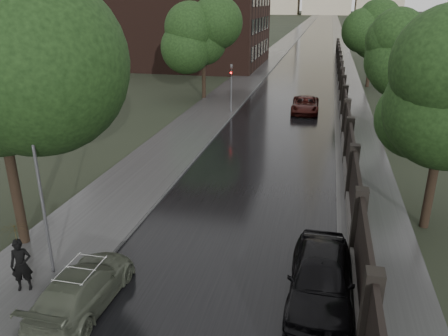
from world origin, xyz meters
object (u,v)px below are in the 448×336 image
tree_right_a (445,109)px  tree_right_c (373,39)px  lamp_post (43,204)px  volga_sedan (83,287)px  traffic_light (231,84)px  pedestrian_umbrella (16,238)px  car_right_far (305,105)px  tree_right_b (395,61)px  tree_left_far (203,42)px  car_right_near (321,277)px

tree_right_a → tree_right_c: (0.00, 32.00, 0.00)m
lamp_post → volga_sedan: size_ratio=1.17×
traffic_light → pedestrian_umbrella: (-1.41, -24.55, -0.40)m
lamp_post → car_right_far: lamp_post is taller
tree_right_a → tree_right_b: bearing=90.0°
traffic_light → volga_sedan: bearing=-88.3°
tree_right_b → traffic_light: tree_right_b is taller
tree_left_far → tree_right_b: 17.45m
tree_right_a → tree_right_c: bearing=90.0°
traffic_light → volga_sedan: size_ratio=0.92×
lamp_post → tree_left_far: bearing=95.2°
tree_right_c → car_right_near: (-4.10, -37.80, -4.13)m
tree_right_a → tree_right_c: size_ratio=1.00×
tree_right_c → car_right_far: 15.14m
tree_right_b → car_right_near: 20.64m
lamp_post → traffic_light: 23.52m
volga_sedan → tree_right_a: bearing=-144.6°
tree_right_a → tree_right_c: 32.00m
car_right_near → tree_left_far: bearing=112.8°
tree_right_b → volga_sedan: (-11.08, -21.66, -4.32)m
car_right_far → pedestrian_umbrella: bearing=-106.8°
tree_right_c → volga_sedan: (-11.08, -39.66, -4.32)m
traffic_light → car_right_far: traffic_light is taller
lamp_post → car_right_far: (7.00, 25.24, -2.02)m
tree_right_b → tree_right_c: (0.00, 18.00, 0.00)m
tree_left_far → traffic_light: 6.84m
tree_left_far → tree_right_a: tree_left_far is taller
tree_right_b → tree_right_c: same height
traffic_light → lamp_post: bearing=-92.7°
tree_right_a → traffic_light: size_ratio=1.75×
lamp_post → volga_sedan: lamp_post is taller
tree_right_c → volga_sedan: size_ratio=1.61×
tree_left_far → lamp_post: 28.73m
lamp_post → car_right_far: 26.27m
tree_left_far → tree_right_c: tree_left_far is taller
car_right_near → tree_right_c: bearing=84.3°
traffic_light → car_right_far: (5.90, 1.74, -1.75)m
lamp_post → tree_right_c: bearing=71.5°
tree_left_far → volga_sedan: tree_left_far is taller
tree_right_a → volga_sedan: (-11.08, -7.66, -4.32)m
traffic_light → pedestrian_umbrella: 24.60m
volga_sedan → car_right_far: size_ratio=0.93×
tree_right_b → car_right_near: (-4.10, -19.80, -4.13)m
tree_right_a → tree_right_b: 14.00m
lamp_post → car_right_far: size_ratio=1.09×
pedestrian_umbrella → tree_right_a: bearing=5.1°
tree_left_far → traffic_light: (3.70, -5.01, -2.84)m
tree_right_a → lamp_post: bearing=-153.3°
pedestrian_umbrella → car_right_near: bearing=-13.8°
volga_sedan → pedestrian_umbrella: bearing=-2.1°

